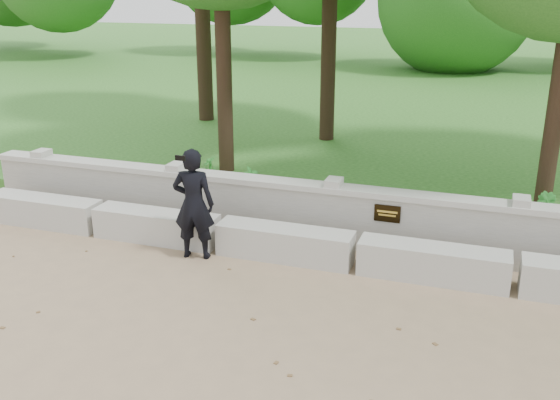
{
  "coord_description": "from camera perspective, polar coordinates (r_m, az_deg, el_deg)",
  "views": [
    {
      "loc": [
        1.49,
        -5.62,
        3.6
      ],
      "look_at": [
        -1.0,
        1.71,
        0.92
      ],
      "focal_mm": 40.0,
      "sensor_mm": 36.0,
      "label": 1
    }
  ],
  "objects": [
    {
      "name": "concrete_bench",
      "position": [
        8.38,
        6.96,
        -4.81
      ],
      "size": [
        11.9,
        0.45,
        0.45
      ],
      "color": "beige",
      "rests_on": "ground"
    },
    {
      "name": "shrub_d",
      "position": [
        10.88,
        -6.38,
        2.6
      ],
      "size": [
        0.4,
        0.41,
        0.56
      ],
      "primitive_type": "imported",
      "rotation": [
        0.0,
        0.0,
        5.2
      ],
      "color": "#2C832C",
      "rests_on": "lawn"
    },
    {
      "name": "parapet_wall",
      "position": [
        8.92,
        7.98,
        -1.67
      ],
      "size": [
        12.5,
        0.35,
        0.9
      ],
      "color": "#B7B4AD",
      "rests_on": "ground"
    },
    {
      "name": "man_main",
      "position": [
        8.54,
        -7.9,
        -0.36
      ],
      "size": [
        0.63,
        0.57,
        1.56
      ],
      "color": "black",
      "rests_on": "ground"
    },
    {
      "name": "shrub_a",
      "position": [
        10.06,
        -2.6,
        1.4
      ],
      "size": [
        0.32,
        0.37,
        0.59
      ],
      "primitive_type": "imported",
      "rotation": [
        0.0,
        0.0,
        1.13
      ],
      "color": "#2C832C",
      "rests_on": "lawn"
    },
    {
      "name": "ground",
      "position": [
        6.84,
        3.43,
        -12.71
      ],
      "size": [
        80.0,
        80.0,
        0.0
      ],
      "primitive_type": "plane",
      "color": "#967C5C",
      "rests_on": "ground"
    },
    {
      "name": "lawn",
      "position": [
        19.98,
        14.39,
        8.51
      ],
      "size": [
        40.0,
        22.0,
        0.25
      ],
      "primitive_type": "cube",
      "color": "#26571A",
      "rests_on": "ground"
    },
    {
      "name": "shrub_b",
      "position": [
        9.64,
        23.15,
        -1.05
      ],
      "size": [
        0.4,
        0.39,
        0.57
      ],
      "primitive_type": "imported",
      "rotation": [
        0.0,
        0.0,
        2.43
      ],
      "color": "#2C832C",
      "rests_on": "lawn"
    }
  ]
}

